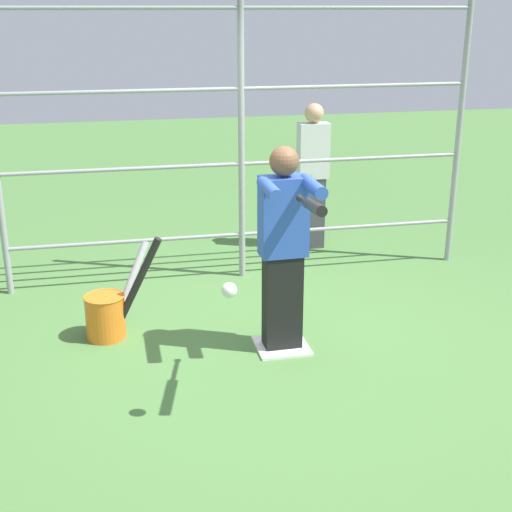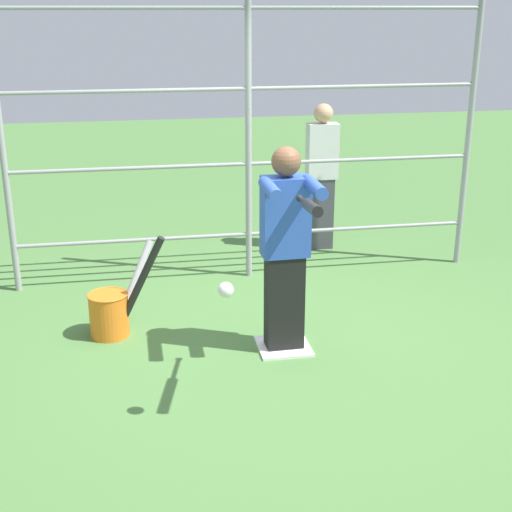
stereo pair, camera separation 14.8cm
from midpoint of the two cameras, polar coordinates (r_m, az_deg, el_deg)
The scene contains 8 objects.
ground_plane at distance 5.59m, azimuth 2.98°, elevation -7.32°, with size 24.00×24.00×0.00m, color #4C7A3D.
home_plate at distance 5.58m, azimuth 2.99°, elevation -7.22°, with size 0.40×0.40×0.02m.
fence_backstop at distance 6.64m, azimuth 0.04°, elevation 10.29°, with size 4.42×0.06×2.91m.
batter at distance 5.24m, azimuth 3.18°, elevation 0.94°, with size 0.40×0.53×1.57m.
baseball_bat_swinging at distance 4.27m, azimuth 5.33°, elevation 3.99°, with size 0.14×0.80×0.18m.
softball_in_flight at distance 4.23m, azimuth -1.43°, elevation -2.74°, with size 0.10×0.10×0.10m.
bat_bucket at distance 5.80m, azimuth -10.66°, elevation -4.28°, with size 0.63×0.49×0.85m.
bystander_behind_fence at distance 7.65m, azimuth 5.82°, elevation 6.48°, with size 0.32×0.20×1.56m.
Camera 2 is at (1.10, 4.87, 2.51)m, focal length 50.00 mm.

